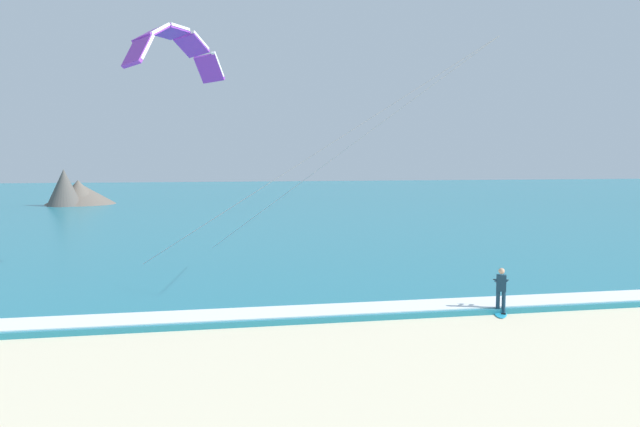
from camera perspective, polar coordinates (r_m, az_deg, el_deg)
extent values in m
cube|color=teal|center=(81.76, 0.63, 1.36)|extent=(200.00, 120.00, 0.20)
cube|color=white|center=(26.92, 26.19, -6.94)|extent=(200.00, 1.60, 0.04)
ellipsoid|color=#239EC6|center=(23.30, 16.52, -8.94)|extent=(0.97, 1.46, 0.05)
cube|color=black|center=(23.49, 16.26, -8.71)|extent=(0.17, 0.12, 0.04)
cube|color=black|center=(23.10, 16.78, -8.96)|extent=(0.17, 0.12, 0.04)
cylinder|color=#143347|center=(23.21, 16.29, -7.99)|extent=(0.14, 0.14, 0.84)
cylinder|color=#143347|center=(23.22, 16.79, -8.00)|extent=(0.14, 0.14, 0.84)
cube|color=#143347|center=(23.06, 16.59, -6.25)|extent=(0.39, 0.32, 0.60)
sphere|color=tan|center=(22.98, 16.62, -5.18)|extent=(0.22, 0.22, 0.22)
cylinder|color=#143347|center=(23.20, 16.13, -6.05)|extent=(0.29, 0.50, 0.22)
cylinder|color=#143347|center=(23.22, 17.02, -6.06)|extent=(0.29, 0.50, 0.22)
cylinder|color=black|center=(23.42, 16.54, -5.95)|extent=(0.52, 0.26, 0.04)
cube|color=#3F3F42|center=(23.22, 16.56, -6.73)|extent=(0.14, 0.12, 0.10)
cube|color=purple|center=(30.63, -10.30, 13.20)|extent=(1.50, 1.24, 1.35)
cube|color=white|center=(30.39, -9.54, 13.58)|extent=(0.62, 0.78, 1.15)
cube|color=purple|center=(30.01, -11.91, 15.17)|extent=(1.66, 1.61, 0.99)
cube|color=white|center=(29.76, -11.15, 15.57)|extent=(0.83, 1.08, 0.74)
cube|color=purple|center=(29.00, -13.79, 16.17)|extent=(1.70, 1.76, 0.41)
cube|color=white|center=(28.75, -13.01, 16.60)|extent=(0.91, 1.17, 0.16)
cube|color=purple|center=(27.80, -15.54, 15.89)|extent=(1.60, 1.75, 0.99)
cube|color=white|center=(27.54, -14.75, 16.35)|extent=(0.85, 1.08, 0.74)
cube|color=purple|center=(26.68, -16.71, 14.26)|extent=(1.34, 1.52, 1.35)
cube|color=white|center=(26.40, -15.91, 14.73)|extent=(0.63, 0.80, 1.15)
cylinder|color=#B2B2B7|center=(25.91, 1.11, 5.06)|extent=(10.02, 9.94, 8.75)
cylinder|color=#B2B2B7|center=(23.62, -1.35, 5.04)|extent=(12.93, 5.82, 8.75)
cone|color=#665B51|center=(76.36, -21.66, 1.78)|extent=(5.62, 5.62, 3.05)
cone|color=#56514C|center=(74.82, -22.81, 2.18)|extent=(4.04, 4.04, 4.36)
cone|color=#665B51|center=(77.07, -21.49, 1.65)|extent=(8.64, 8.64, 2.60)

